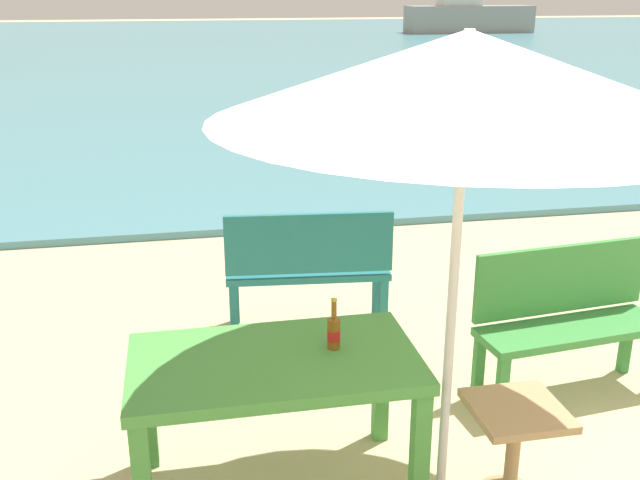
# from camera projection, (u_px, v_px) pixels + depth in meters

# --- Properties ---
(sea_water) EXTENTS (120.00, 50.00, 0.08)m
(sea_water) POSITION_uv_depth(u_px,v_px,m) (211.00, 47.00, 30.99)
(sea_water) COLOR teal
(sea_water) RESTS_ON ground_plane
(picnic_table_green) EXTENTS (1.40, 0.80, 0.76)m
(picnic_table_green) POSITION_uv_depth(u_px,v_px,m) (275.00, 378.00, 3.57)
(picnic_table_green) COLOR #4C9E47
(picnic_table_green) RESTS_ON ground_plane
(beer_bottle_amber) EXTENTS (0.07, 0.07, 0.26)m
(beer_bottle_amber) POSITION_uv_depth(u_px,v_px,m) (334.00, 331.00, 3.60)
(beer_bottle_amber) COLOR brown
(beer_bottle_amber) RESTS_ON picnic_table_green
(patio_umbrella) EXTENTS (2.10, 2.10, 2.30)m
(patio_umbrella) POSITION_uv_depth(u_px,v_px,m) (467.00, 76.00, 2.90)
(patio_umbrella) COLOR silver
(patio_umbrella) RESTS_ON ground_plane
(side_table_wood) EXTENTS (0.44, 0.44, 0.54)m
(side_table_wood) POSITION_uv_depth(u_px,v_px,m) (514.00, 440.00, 3.59)
(side_table_wood) COLOR tan
(side_table_wood) RESTS_ON ground_plane
(bench_teal_center) EXTENTS (1.23, 0.48, 0.95)m
(bench_teal_center) POSITION_uv_depth(u_px,v_px,m) (308.00, 264.00, 5.34)
(bench_teal_center) COLOR #237275
(bench_teal_center) RESTS_ON ground_plane
(bench_green_left) EXTENTS (1.23, 0.49, 0.95)m
(bench_green_left) POSITION_uv_depth(u_px,v_px,m) (567.00, 312.00, 4.54)
(bench_green_left) COLOR #3D8C42
(bench_green_left) RESTS_ON ground_plane
(swimmer_person) EXTENTS (0.34, 0.34, 0.41)m
(swimmer_person) POSITION_uv_depth(u_px,v_px,m) (444.00, 130.00, 11.99)
(swimmer_person) COLOR tan
(swimmer_person) RESTS_ON sea_water
(boat_cargo_ship) EXTENTS (6.83, 1.86, 2.48)m
(boat_cargo_ship) POSITION_uv_depth(u_px,v_px,m) (467.00, 16.00, 39.57)
(boat_cargo_ship) COLOR gray
(boat_cargo_ship) RESTS_ON sea_water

